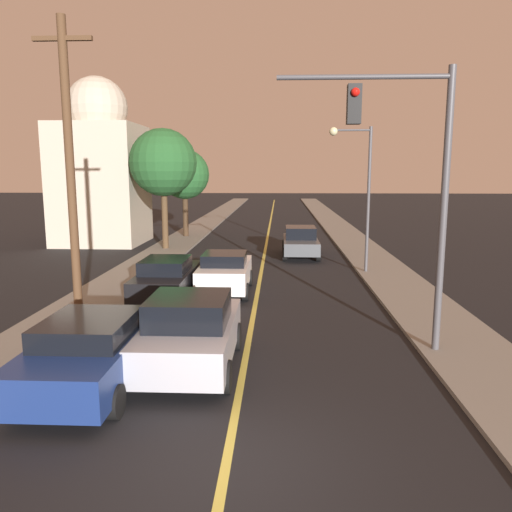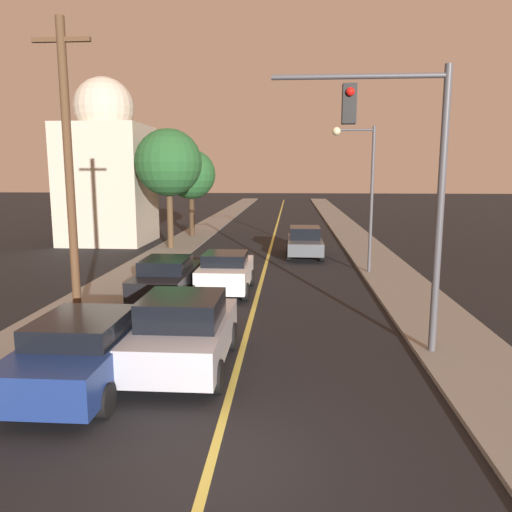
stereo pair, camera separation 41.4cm
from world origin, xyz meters
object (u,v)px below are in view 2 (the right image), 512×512
at_px(streetlamp_right, 362,178).
at_px(car_outer_lane_front, 86,348).
at_px(tree_left_near, 191,175).
at_px(domed_building_left, 107,169).
at_px(car_near_lane_front, 184,332).
at_px(car_near_lane_second, 226,272).
at_px(traffic_signal_mast, 406,166).
at_px(utility_pole_left, 69,172).
at_px(car_far_oncoming, 305,242).
at_px(tree_left_far, 168,163).
at_px(car_outer_lane_second, 167,278).

bearing_deg(streetlamp_right, car_outer_lane_front, -121.10).
bearing_deg(tree_left_near, car_outer_lane_front, -84.03).
distance_m(car_outer_lane_front, domed_building_left, 22.69).
bearing_deg(streetlamp_right, car_near_lane_front, -115.93).
xyz_separation_m(car_near_lane_second, traffic_signal_mast, (5.09, -6.10, 3.83)).
height_order(car_near_lane_second, utility_pole_left, utility_pole_left).
bearing_deg(streetlamp_right, car_far_oncoming, 116.76).
xyz_separation_m(car_near_lane_second, car_far_oncoming, (3.16, 8.30, 0.01)).
bearing_deg(car_outer_lane_front, car_far_oncoming, 73.09).
distance_m(car_near_lane_front, tree_left_near, 23.78).
relative_size(car_near_lane_second, tree_left_near, 0.65).
bearing_deg(utility_pole_left, tree_left_far, 93.32).
height_order(car_near_lane_front, domed_building_left, domed_building_left).
xyz_separation_m(streetlamp_right, utility_pole_left, (-9.14, -8.44, 0.27)).
distance_m(car_near_lane_front, car_far_oncoming, 15.97).
xyz_separation_m(car_near_lane_front, domed_building_left, (-9.16, 20.17, 3.77)).
distance_m(utility_pole_left, domed_building_left, 18.28).
relative_size(traffic_signal_mast, tree_left_far, 1.00).
bearing_deg(traffic_signal_mast, car_near_lane_front, -166.08).
height_order(car_near_lane_front, car_outer_lane_front, car_near_lane_front).
bearing_deg(domed_building_left, traffic_signal_mast, -53.00).
relative_size(car_outer_lane_front, car_outer_lane_second, 1.08).
xyz_separation_m(car_outer_lane_front, domed_building_left, (-7.25, 21.16, 3.85)).
height_order(car_far_oncoming, streetlamp_right, streetlamp_right).
xyz_separation_m(traffic_signal_mast, tree_left_far, (-9.66, 16.27, 0.37)).
relative_size(car_outer_lane_second, tree_left_far, 0.64).
bearing_deg(streetlamp_right, car_near_lane_second, -145.01).
relative_size(car_near_lane_front, tree_left_near, 0.70).
relative_size(traffic_signal_mast, domed_building_left, 0.66).
relative_size(utility_pole_left, tree_left_far, 1.24).
bearing_deg(tree_left_near, traffic_signal_mast, -66.48).
xyz_separation_m(car_outer_lane_second, streetlamp_right, (7.33, 5.11, 3.41)).
relative_size(car_near_lane_front, car_outer_lane_front, 0.89).
height_order(car_outer_lane_front, car_outer_lane_second, car_outer_lane_second).
bearing_deg(domed_building_left, car_outer_lane_second, -62.80).
bearing_deg(car_outer_lane_front, tree_left_near, 95.97).
bearing_deg(car_near_lane_front, utility_pole_left, 143.79).
height_order(car_outer_lane_second, streetlamp_right, streetlamp_right).
bearing_deg(utility_pole_left, car_outer_lane_front, -63.97).
relative_size(utility_pole_left, domed_building_left, 0.82).
distance_m(car_outer_lane_front, utility_pole_left, 5.54).
height_order(utility_pole_left, tree_left_near, utility_pole_left).
relative_size(car_far_oncoming, tree_left_near, 0.77).
distance_m(car_outer_lane_front, traffic_signal_mast, 8.28).
bearing_deg(car_far_oncoming, streetlamp_right, 116.76).
bearing_deg(tree_left_far, tree_left_near, 88.45).
height_order(traffic_signal_mast, domed_building_left, domed_building_left).
bearing_deg(car_outer_lane_front, car_near_lane_second, 77.16).
height_order(streetlamp_right, domed_building_left, domed_building_left).
distance_m(car_near_lane_front, domed_building_left, 22.47).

